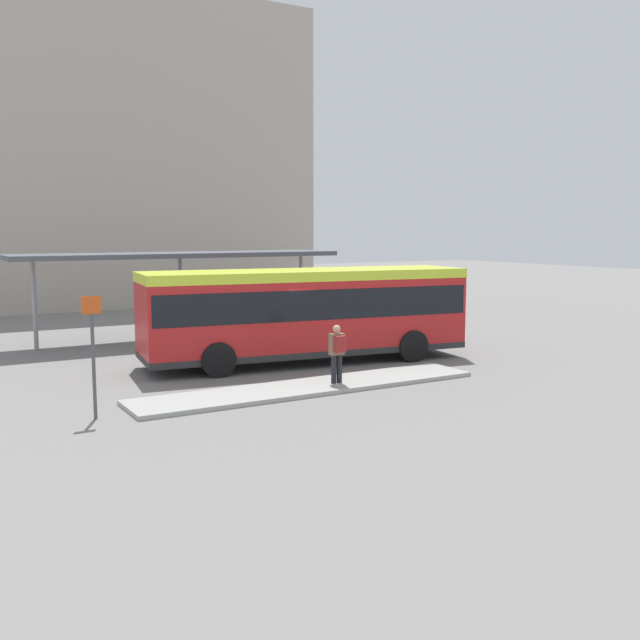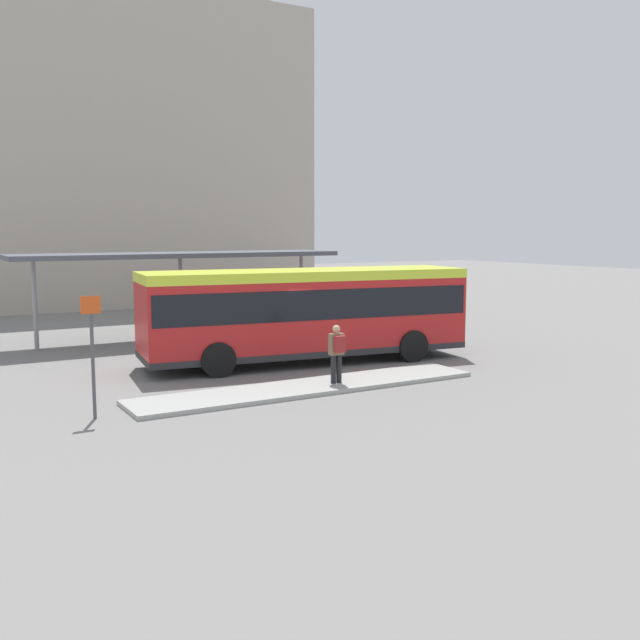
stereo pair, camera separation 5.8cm
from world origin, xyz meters
name	(u,v)px [view 2 (the right image)]	position (x,y,z in m)	size (l,w,h in m)	color
ground_plane	(306,362)	(0.00, 0.00, 0.00)	(120.00, 120.00, 0.00)	slate
curb_island	(310,387)	(-1.88, -3.53, 0.06)	(9.86, 1.80, 0.12)	#9E9E99
city_bus	(306,308)	(0.01, 0.00, 1.76)	(10.73, 3.98, 3.00)	red
pedestrian_waiting	(337,350)	(-1.11, -3.70, 1.03)	(0.40, 0.41, 1.59)	#232328
bicycle_green	(419,324)	(7.47, 3.58, 0.35)	(0.48, 1.62, 0.70)	black
bicycle_yellow	(406,322)	(7.32, 4.32, 0.37)	(0.48, 1.73, 0.74)	black
bicycle_black	(398,320)	(7.48, 5.07, 0.36)	(0.48, 1.67, 0.72)	black
bicycle_white	(388,319)	(7.48, 5.81, 0.34)	(0.48, 1.55, 0.67)	black
station_shelter	(180,256)	(-1.72, 7.01, 3.25)	(12.75, 2.86, 3.40)	#4C515B
potted_planter_near_shelter	(250,326)	(0.19, 4.73, 0.64)	(0.88, 0.88, 1.25)	slate
platform_sign	(92,351)	(-7.57, -3.68, 1.56)	(0.44, 0.08, 2.80)	#4C4C51
station_building	(97,157)	(-0.41, 25.38, 8.71)	(22.95, 13.45, 17.42)	#B2A899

